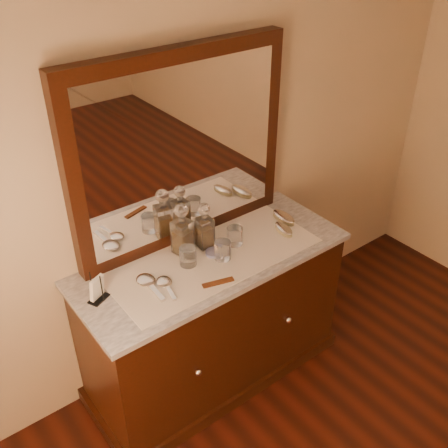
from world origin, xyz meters
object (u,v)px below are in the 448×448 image
(napkin_rack, at_px, (97,289))
(hand_mirror_outer, at_px, (148,282))
(dresser_cabinet, at_px, (213,320))
(mirror_frame, at_px, (181,151))
(decanter_right, at_px, (205,230))
(brush_far, at_px, (284,218))
(hand_mirror_inner, at_px, (165,284))
(brush_near, at_px, (284,230))
(pin_dish, at_px, (214,253))
(comb, at_px, (218,282))
(decanter_left, at_px, (182,234))

(napkin_rack, distance_m, hand_mirror_outer, 0.24)
(napkin_rack, bearing_deg, dresser_cabinet, -4.95)
(mirror_frame, relative_size, hand_mirror_outer, 5.21)
(decanter_right, relative_size, brush_far, 1.53)
(hand_mirror_outer, distance_m, hand_mirror_inner, 0.08)
(hand_mirror_inner, bearing_deg, brush_far, 4.76)
(napkin_rack, height_order, brush_near, napkin_rack)
(dresser_cabinet, relative_size, pin_dish, 16.02)
(dresser_cabinet, xyz_separation_m, hand_mirror_outer, (-0.37, 0.01, 0.45))
(pin_dish, distance_m, decanter_right, 0.13)
(comb, distance_m, hand_mirror_outer, 0.33)
(napkin_rack, distance_m, decanter_left, 0.51)
(mirror_frame, xyz_separation_m, decanter_left, (-0.10, -0.13, -0.38))
(hand_mirror_inner, bearing_deg, hand_mirror_outer, 137.63)
(pin_dish, distance_m, brush_far, 0.49)
(decanter_right, bearing_deg, mirror_frame, 98.19)
(decanter_left, relative_size, hand_mirror_inner, 1.49)
(brush_near, bearing_deg, pin_dish, 169.86)
(dresser_cabinet, bearing_deg, brush_near, -8.76)
(hand_mirror_outer, bearing_deg, dresser_cabinet, -0.90)
(comb, distance_m, napkin_rack, 0.56)
(comb, bearing_deg, mirror_frame, 92.36)
(brush_far, bearing_deg, dresser_cabinet, -178.04)
(napkin_rack, relative_size, hand_mirror_outer, 0.63)
(brush_near, distance_m, hand_mirror_outer, 0.81)
(pin_dish, height_order, hand_mirror_inner, hand_mirror_inner)
(pin_dish, xyz_separation_m, hand_mirror_outer, (-0.39, -0.00, 0.00))
(hand_mirror_outer, bearing_deg, decanter_left, 21.87)
(brush_near, distance_m, brush_far, 0.11)
(mirror_frame, xyz_separation_m, hand_mirror_outer, (-0.37, -0.24, -0.49))
(dresser_cabinet, bearing_deg, decanter_right, 76.83)
(brush_far, bearing_deg, decanter_right, 171.19)
(decanter_right, bearing_deg, dresser_cabinet, -103.17)
(napkin_rack, bearing_deg, hand_mirror_outer, -11.37)
(napkin_rack, distance_m, decanter_right, 0.63)
(brush_far, bearing_deg, hand_mirror_inner, -175.24)
(pin_dish, xyz_separation_m, brush_near, (0.42, -0.07, 0.01))
(comb, bearing_deg, pin_dish, 74.44)
(pin_dish, distance_m, napkin_rack, 0.63)
(mirror_frame, height_order, brush_near, mirror_frame)
(dresser_cabinet, bearing_deg, pin_dish, 24.27)
(decanter_left, bearing_deg, brush_far, -9.23)
(mirror_frame, height_order, hand_mirror_outer, mirror_frame)
(decanter_left, height_order, hand_mirror_outer, decanter_left)
(decanter_right, bearing_deg, hand_mirror_outer, -167.54)
(decanter_left, bearing_deg, decanter_right, -10.94)
(brush_far, height_order, hand_mirror_outer, brush_far)
(decanter_left, xyz_separation_m, decanter_right, (0.12, -0.02, -0.01))
(comb, height_order, brush_near, brush_near)
(dresser_cabinet, xyz_separation_m, decanter_left, (-0.10, 0.12, 0.56))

